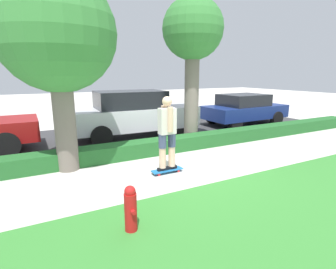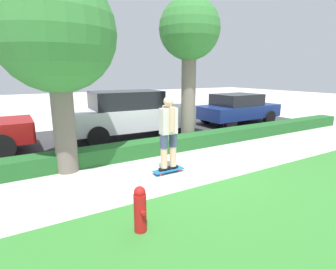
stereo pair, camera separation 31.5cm
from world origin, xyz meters
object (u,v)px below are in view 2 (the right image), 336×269
tree_near (56,35)px  fire_hydrant (140,209)px  tree_mid (189,35)px  parked_car_rear (238,108)px  skateboard (168,170)px  parked_car_middle (129,114)px  skater_person (168,132)px

tree_near → fire_hydrant: 4.31m
tree_mid → parked_car_rear: size_ratio=1.15×
skateboard → tree_near: bearing=146.8°
tree_mid → parked_car_rear: 5.29m
parked_car_middle → parked_car_rear: size_ratio=1.16×
parked_car_rear → tree_near: bearing=-164.9°
skater_person → tree_near: bearing=146.8°
parked_car_rear → fire_hydrant: size_ratio=5.54×
tree_mid → fire_hydrant: bearing=-132.2°
tree_mid → fire_hydrant: (-3.61, -3.99, -3.18)m
tree_mid → fire_hydrant: tree_mid is taller
skater_person → tree_mid: 3.86m
skater_person → tree_near: size_ratio=0.38×
tree_mid → parked_car_rear: tree_mid is taller
tree_mid → fire_hydrant: 6.25m
tree_near → parked_car_rear: size_ratio=1.12×
skateboard → parked_car_rear: parked_car_rear is taller
skateboard → tree_mid: 4.54m
skateboard → tree_near: size_ratio=0.17×
skateboard → fire_hydrant: size_ratio=1.06×
parked_car_middle → tree_mid: bearing=-49.1°
tree_near → tree_mid: 4.18m
skateboard → parked_car_middle: 4.00m
skateboard → parked_car_middle: size_ratio=0.16×
skateboard → fire_hydrant: 2.48m
skater_person → tree_mid: (2.02, 2.12, 2.52)m
skateboard → parked_car_rear: bearing=32.5°
tree_mid → parked_car_middle: bearing=129.1°
skater_person → fire_hydrant: size_ratio=2.39×
fire_hydrant → tree_near: bearing=98.5°
parked_car_middle → fire_hydrant: size_ratio=6.46×
tree_mid → parked_car_middle: size_ratio=0.99×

